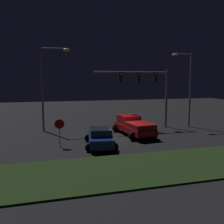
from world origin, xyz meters
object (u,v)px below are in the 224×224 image
car_sedan (100,137)px  traffic_signal_gantry (146,84)px  pickup_truck (133,125)px  street_lamp_left (48,79)px  street_lamp_right (187,81)px  stop_sign (59,128)px

car_sedan → traffic_signal_gantry: (6.38, 5.85, 4.16)m
pickup_truck → street_lamp_left: bearing=56.5°
pickup_truck → street_lamp_right: street_lamp_right is taller
car_sedan → street_lamp_left: street_lamp_left is taller
street_lamp_left → stop_sign: street_lamp_left is taller
pickup_truck → car_sedan: (-3.91, -3.11, -0.26)m
pickup_truck → street_lamp_left: 9.80m
traffic_signal_gantry → street_lamp_left: bearing=173.3°
pickup_truck → traffic_signal_gantry: size_ratio=0.67×
street_lamp_right → traffic_signal_gantry: bearing=173.2°
pickup_truck → car_sedan: pickup_truck is taller
street_lamp_left → stop_sign: size_ratio=3.85×
car_sedan → stop_sign: (-3.14, 0.60, 0.82)m
stop_sign → street_lamp_right: bearing=18.5°
car_sedan → traffic_signal_gantry: 9.60m
street_lamp_left → street_lamp_right: street_lamp_left is taller
pickup_truck → stop_sign: 7.50m
car_sedan → street_lamp_right: street_lamp_right is taller
stop_sign → street_lamp_left: bearing=96.7°
car_sedan → traffic_signal_gantry: size_ratio=0.55×
street_lamp_left → traffic_signal_gantry: bearing=-6.7°
car_sedan → street_lamp_left: size_ratio=0.54×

